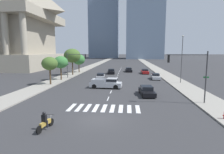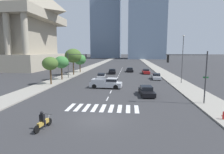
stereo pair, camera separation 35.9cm
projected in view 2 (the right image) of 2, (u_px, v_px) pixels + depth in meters
name	position (u px, v px, depth m)	size (l,w,h in m)	color
ground_plane	(98.00, 119.00, 16.55)	(800.00, 800.00, 0.00)	#333335
sidewalk_east	(168.00, 76.00, 44.93)	(4.00, 260.00, 0.15)	gray
sidewalk_west	(71.00, 75.00, 47.29)	(4.00, 260.00, 0.15)	gray
crosswalk_near	(103.00, 108.00, 19.76)	(7.65, 2.78, 0.01)	silver
lane_divider_center	(119.00, 75.00, 47.36)	(0.14, 50.00, 0.01)	silver
motorcycle_lead	(43.00, 122.00, 14.31)	(0.72, 2.16, 1.49)	black
pickup_truck	(108.00, 83.00, 30.49)	(5.37, 2.36, 1.67)	#B7BABF
sedan_black_0	(130.00, 70.00, 55.18)	(2.16, 4.79, 1.21)	black
sedan_black_1	(112.00, 71.00, 50.35)	(2.10, 4.58, 1.30)	black
sedan_black_2	(146.00, 91.00, 25.58)	(2.09, 4.65, 1.26)	black
sedan_red_3	(146.00, 72.00, 50.42)	(1.92, 4.85, 1.25)	maroon
sedan_silver_4	(156.00, 77.00, 40.29)	(1.97, 4.62, 1.24)	#B7BABF
sedan_silver_5	(101.00, 76.00, 41.02)	(2.07, 4.54, 1.22)	#B7BABF
fire_hydrant	(224.00, 115.00, 16.06)	(0.36, 0.20, 0.72)	red
traffic_signal_near	(191.00, 68.00, 20.72)	(4.81, 0.28, 5.95)	#333335
traffic_signal_far	(75.00, 60.00, 41.05)	(4.74, 0.28, 5.67)	#333335
street_lamp_east	(183.00, 56.00, 34.12)	(0.50, 0.24, 8.86)	#3F3F42
street_tree_nearest	(50.00, 64.00, 33.02)	(2.83, 2.83, 4.96)	#4C3823
street_tree_second	(61.00, 62.00, 38.40)	(3.02, 3.02, 4.96)	#4C3823
street_tree_third	(73.00, 56.00, 46.31)	(4.16, 4.16, 6.62)	#4C3823
street_tree_fourth	(80.00, 59.00, 52.56)	(3.48, 3.48, 5.12)	#4C3823
war_memorial	(10.00, 15.00, 65.37)	(30.94, 30.94, 36.92)	#A89E89
office_tower_center_skyline	(147.00, 2.00, 150.47)	(29.64, 28.17, 104.15)	slate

